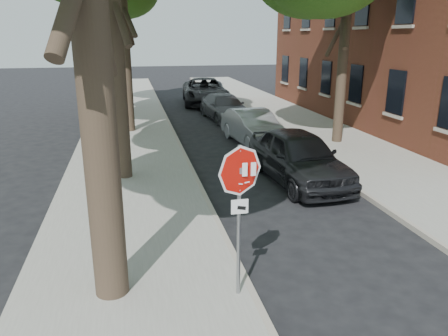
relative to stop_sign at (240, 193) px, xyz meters
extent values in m
plane|color=black|center=(0.70, 0.03, -1.95)|extent=(120.00, 120.00, 0.00)
cube|color=gray|center=(-1.80, 12.03, -1.89)|extent=(4.00, 55.00, 0.12)
cube|color=gray|center=(6.70, 12.03, -1.89)|extent=(4.00, 55.00, 0.12)
cube|color=#9E9384|center=(0.25, 12.03, -1.88)|extent=(0.12, 55.00, 0.13)
cube|color=#9E9384|center=(4.65, 12.03, -1.88)|extent=(0.12, 55.00, 0.13)
cylinder|color=gray|center=(0.00, 0.03, -0.53)|extent=(0.06, 0.06, 2.60)
cube|color=#99999E|center=(0.00, 0.00, 0.37)|extent=(0.05, 0.06, 0.10)
cylinder|color=#99999E|center=(0.00, -0.01, 0.37)|extent=(0.76, 0.32, 0.82)
cylinder|color=white|center=(0.00, -0.02, 0.37)|extent=(0.76, 0.32, 0.82)
cylinder|color=#BE0F07|center=(0.00, -0.03, 0.37)|extent=(0.68, 0.29, 0.74)
cube|color=white|center=(-0.21, -0.04, 0.39)|extent=(0.08, 0.00, 0.22)
cube|color=white|center=(-0.07, -0.04, 0.39)|extent=(0.08, 0.00, 0.22)
cube|color=white|center=(0.07, -0.04, 0.39)|extent=(0.08, 0.00, 0.22)
cube|color=white|center=(0.21, -0.04, 0.39)|extent=(0.08, 0.00, 0.22)
cube|color=silver|center=(-0.11, -0.04, 0.18)|extent=(0.08, 0.00, 0.03)
cube|color=silver|center=(0.00, -0.04, 0.16)|extent=(0.08, 0.00, 0.03)
cube|color=silver|center=(0.11, -0.04, 0.18)|extent=(0.08, 0.00, 0.03)
cube|color=white|center=(0.00, -0.01, -0.23)|extent=(0.28, 0.02, 0.24)
cube|color=black|center=(0.03, -0.03, -0.25)|extent=(0.15, 0.00, 0.08)
cylinder|color=black|center=(-1.90, 7.03, 2.92)|extent=(0.44, 0.44, 9.50)
cylinder|color=black|center=(-1.70, 14.03, 3.17)|extent=(0.48, 0.48, 10.00)
cylinder|color=black|center=(-2.00, 21.03, 2.67)|extent=(0.40, 0.40, 9.00)
cylinder|color=black|center=(6.70, 10.03, 2.67)|extent=(0.40, 0.40, 9.00)
imported|color=black|center=(3.30, 5.74, -1.15)|extent=(2.23, 4.84, 1.61)
imported|color=#9B9CA2|center=(3.30, 10.78, -1.25)|extent=(1.94, 4.38, 1.40)
imported|color=#414145|center=(3.30, 16.41, -1.28)|extent=(2.33, 4.77, 1.33)
imported|color=black|center=(3.20, 22.01, -1.11)|extent=(3.32, 6.24, 1.67)
camera|label=1|loc=(-1.60, -6.29, 2.39)|focal=35.00mm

